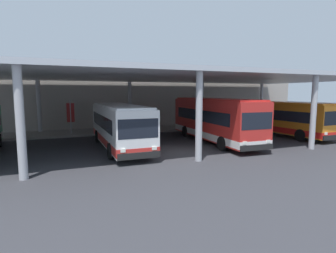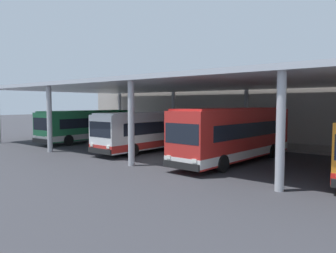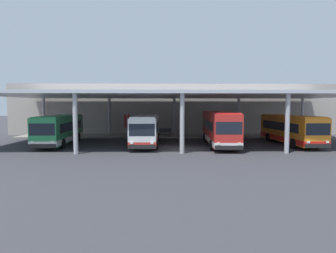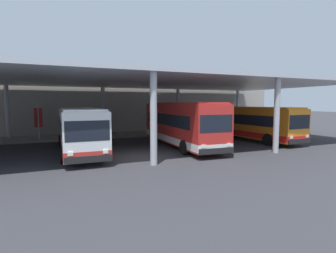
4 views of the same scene
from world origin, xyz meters
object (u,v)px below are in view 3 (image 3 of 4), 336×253
at_px(bus_middle_bay, 219,128).
at_px(trash_bin, 150,131).
at_px(banner_sign, 127,123).
at_px(bus_far_bay, 290,129).
at_px(bus_second_bay, 146,130).
at_px(bus_nearest_bay, 60,129).
at_px(bench_waiting, 165,132).

height_order(bus_middle_bay, trash_bin, bus_middle_bay).
bearing_deg(banner_sign, bus_middle_bay, -36.92).
distance_m(bus_far_bay, trash_bin, 17.94).
relative_size(bus_far_bay, banner_sign, 3.32).
relative_size(bus_second_bay, bus_far_bay, 0.99).
relative_size(bus_second_bay, trash_bin, 10.77).
relative_size(bus_middle_bay, banner_sign, 3.58).
bearing_deg(bus_middle_bay, banner_sign, 143.08).
xyz_separation_m(trash_bin, banner_sign, (-2.96, -1.10, 1.30)).
xyz_separation_m(bus_nearest_bay, trash_bin, (9.36, 8.22, -0.98)).
height_order(bus_far_bay, trash_bin, bus_far_bay).
xyz_separation_m(bus_second_bay, bus_middle_bay, (7.83, -0.28, 0.19)).
height_order(bus_middle_bay, banner_sign, bus_middle_bay).
bearing_deg(bus_second_bay, banner_sign, 110.67).
bearing_deg(bench_waiting, bus_nearest_bay, -145.11).
relative_size(bus_second_bay, bus_middle_bay, 0.92).
xyz_separation_m(bus_middle_bay, bus_far_bay, (7.88, 0.56, -0.19)).
bearing_deg(bus_nearest_bay, bus_far_bay, -0.93).
bearing_deg(bus_far_bay, bus_middle_bay, -175.90).
height_order(bus_nearest_bay, bus_far_bay, same).
distance_m(bus_second_bay, bench_waiting, 9.01).
relative_size(bus_middle_bay, bus_far_bay, 1.08).
bearing_deg(bus_far_bay, trash_bin, 151.20).
distance_m(bench_waiting, banner_sign, 5.32).
distance_m(bus_middle_bay, bus_far_bay, 7.91).
bearing_deg(bench_waiting, bus_far_bay, -31.77).
bearing_deg(bus_middle_bay, bus_far_bay, 4.10).
relative_size(bus_middle_bay, trash_bin, 11.67).
distance_m(bench_waiting, trash_bin, 2.13).
bearing_deg(banner_sign, bench_waiting, 9.79).
distance_m(trash_bin, banner_sign, 3.42).
relative_size(bus_middle_bay, bench_waiting, 6.36).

